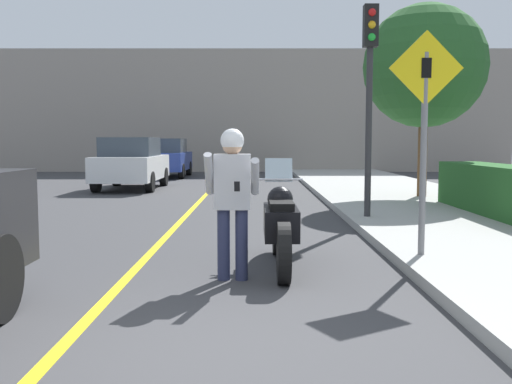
# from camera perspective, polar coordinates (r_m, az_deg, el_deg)

# --- Properties ---
(ground_plane) EXTENTS (80.00, 80.00, 0.00)m
(ground_plane) POSITION_cam_1_polar(r_m,az_deg,el_deg) (4.25, -12.39, -16.32)
(ground_plane) COLOR #38383A
(road_center_line) EXTENTS (0.12, 36.00, 0.01)m
(road_center_line) POSITION_cam_1_polar(r_m,az_deg,el_deg) (10.09, -8.52, -3.77)
(road_center_line) COLOR yellow
(road_center_line) RESTS_ON ground
(building_backdrop) EXTENTS (28.00, 1.20, 6.25)m
(building_backdrop) POSITION_cam_1_polar(r_m,az_deg,el_deg) (29.92, -1.83, 8.07)
(building_backdrop) COLOR gray
(building_backdrop) RESTS_ON ground
(motorcycle) EXTENTS (0.62, 2.30, 1.32)m
(motorcycle) POSITION_cam_1_polar(r_m,az_deg,el_deg) (6.98, 2.31, -3.36)
(motorcycle) COLOR black
(motorcycle) RESTS_ON ground
(person_biker) EXTENTS (0.59, 0.47, 1.69)m
(person_biker) POSITION_cam_1_polar(r_m,az_deg,el_deg) (6.28, -2.54, 0.36)
(person_biker) COLOR #282D4C
(person_biker) RESTS_ON ground
(crossing_sign) EXTENTS (0.91, 0.08, 2.75)m
(crossing_sign) POSITION_cam_1_polar(r_m,az_deg,el_deg) (7.32, 16.34, 6.80)
(crossing_sign) COLOR slate
(crossing_sign) RESTS_ON sidewalk_curb
(traffic_light) EXTENTS (0.26, 0.30, 3.90)m
(traffic_light) POSITION_cam_1_polar(r_m,az_deg,el_deg) (10.95, 11.15, 11.77)
(traffic_light) COLOR #2D2D30
(traffic_light) RESTS_ON sidewalk_curb
(hedge_row) EXTENTS (0.90, 4.99, 0.95)m
(hedge_row) POSITION_cam_1_polar(r_m,az_deg,el_deg) (11.87, 23.36, 0.14)
(hedge_row) COLOR #235623
(hedge_row) RESTS_ON sidewalk_curb
(street_tree) EXTENTS (3.11, 3.11, 4.88)m
(street_tree) POSITION_cam_1_polar(r_m,az_deg,el_deg) (15.41, 16.36, 11.95)
(street_tree) COLOR brown
(street_tree) RESTS_ON sidewalk_curb
(parked_car_white) EXTENTS (1.88, 4.20, 1.68)m
(parked_car_white) POSITION_cam_1_polar(r_m,az_deg,el_deg) (19.04, -12.50, 2.86)
(parked_car_white) COLOR black
(parked_car_white) RESTS_ON ground
(parked_car_blue) EXTENTS (1.88, 4.20, 1.68)m
(parked_car_blue) POSITION_cam_1_polar(r_m,az_deg,el_deg) (25.22, -9.13, 3.42)
(parked_car_blue) COLOR black
(parked_car_blue) RESTS_ON ground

